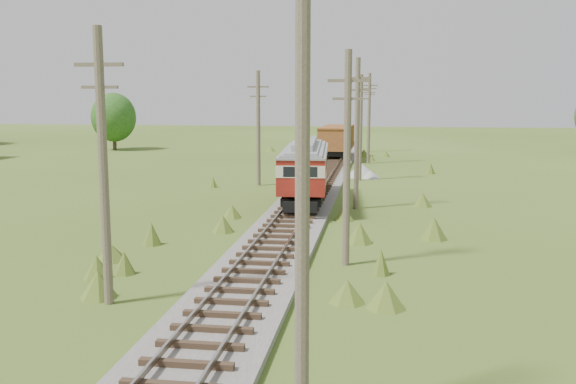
# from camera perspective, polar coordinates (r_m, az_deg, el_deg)

# --- Properties ---
(railbed_main) EXTENTS (3.60, 96.00, 0.57)m
(railbed_main) POSITION_cam_1_polar(r_m,az_deg,el_deg) (42.19, 1.86, -0.41)
(railbed_main) COLOR #605B54
(railbed_main) RESTS_ON ground
(streetcar) EXTENTS (3.48, 11.65, 5.28)m
(streetcar) POSITION_cam_1_polar(r_m,az_deg,el_deg) (39.80, 1.54, 2.38)
(streetcar) COLOR black
(streetcar) RESTS_ON ground
(gondola) EXTENTS (3.35, 9.04, 2.96)m
(gondola) POSITION_cam_1_polar(r_m,az_deg,el_deg) (67.94, 4.34, 4.71)
(gondola) COLOR black
(gondola) RESTS_ON ground
(gravel_pile) EXTENTS (2.96, 3.14, 1.08)m
(gravel_pile) POSITION_cam_1_polar(r_m,az_deg,el_deg) (53.93, 6.72, 1.87)
(gravel_pile) COLOR gray
(gravel_pile) RESTS_ON ground
(utility_pole_r_1) EXTENTS (0.30, 0.30, 8.80)m
(utility_pole_r_1) POSITION_cam_1_polar(r_m,az_deg,el_deg) (12.74, 1.28, -2.57)
(utility_pole_r_1) COLOR brown
(utility_pole_r_1) RESTS_ON ground
(utility_pole_r_2) EXTENTS (1.60, 0.30, 8.60)m
(utility_pole_r_2) POSITION_cam_1_polar(r_m,az_deg,el_deg) (25.55, 5.27, 3.14)
(utility_pole_r_2) COLOR brown
(utility_pole_r_2) RESTS_ON ground
(utility_pole_r_3) EXTENTS (1.60, 0.30, 9.00)m
(utility_pole_r_3) POSITION_cam_1_polar(r_m,az_deg,el_deg) (38.49, 6.15, 5.30)
(utility_pole_r_3) COLOR brown
(utility_pole_r_3) RESTS_ON ground
(utility_pole_r_4) EXTENTS (1.60, 0.30, 8.40)m
(utility_pole_r_4) POSITION_cam_1_polar(r_m,az_deg,el_deg) (51.49, 6.47, 5.81)
(utility_pole_r_4) COLOR brown
(utility_pole_r_4) RESTS_ON ground
(utility_pole_r_5) EXTENTS (1.60, 0.30, 8.90)m
(utility_pole_r_5) POSITION_cam_1_polar(r_m,az_deg,el_deg) (64.45, 7.20, 6.60)
(utility_pole_r_5) COLOR brown
(utility_pole_r_5) RESTS_ON ground
(utility_pole_r_6) EXTENTS (1.60, 0.30, 8.70)m
(utility_pole_r_6) POSITION_cam_1_polar(r_m,az_deg,el_deg) (77.45, 7.24, 6.87)
(utility_pole_r_6) COLOR brown
(utility_pole_r_6) RESTS_ON ground
(utility_pole_l_a) EXTENTS (1.60, 0.30, 9.00)m
(utility_pole_l_a) POSITION_cam_1_polar(r_m,az_deg,el_deg) (21.42, -16.11, 2.31)
(utility_pole_l_a) COLOR brown
(utility_pole_l_a) RESTS_ON ground
(utility_pole_l_b) EXTENTS (1.60, 0.30, 8.60)m
(utility_pole_l_b) POSITION_cam_1_polar(r_m,az_deg,el_deg) (48.33, -2.65, 5.79)
(utility_pole_l_b) COLOR brown
(utility_pole_l_b) RESTS_ON ground
(tree_mid_a) EXTENTS (5.46, 5.46, 7.03)m
(tree_mid_a) POSITION_cam_1_polar(r_m,az_deg,el_deg) (82.20, -15.24, 6.42)
(tree_mid_a) COLOR #38281C
(tree_mid_a) RESTS_ON ground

